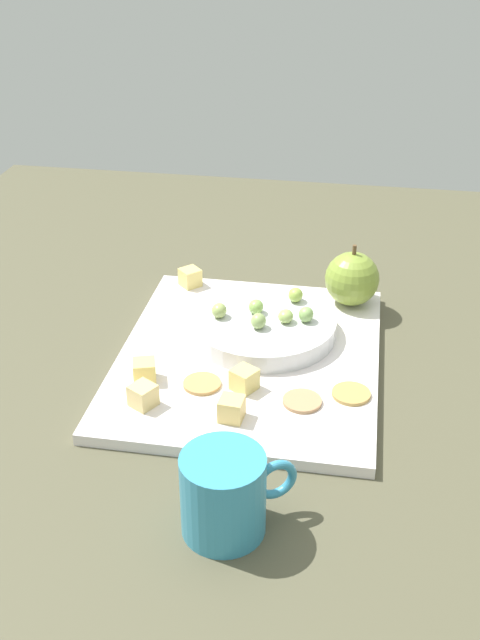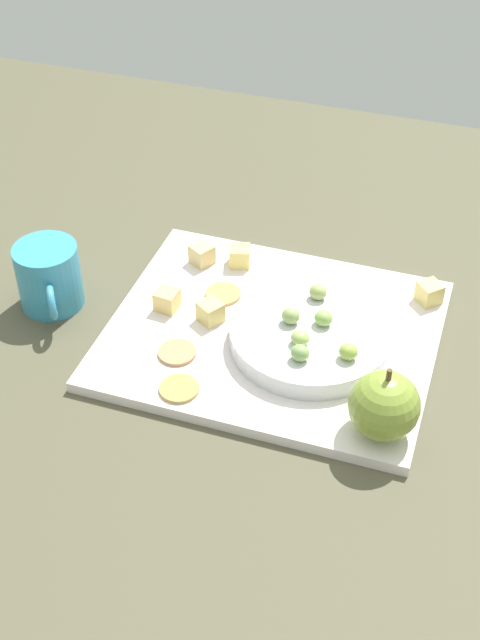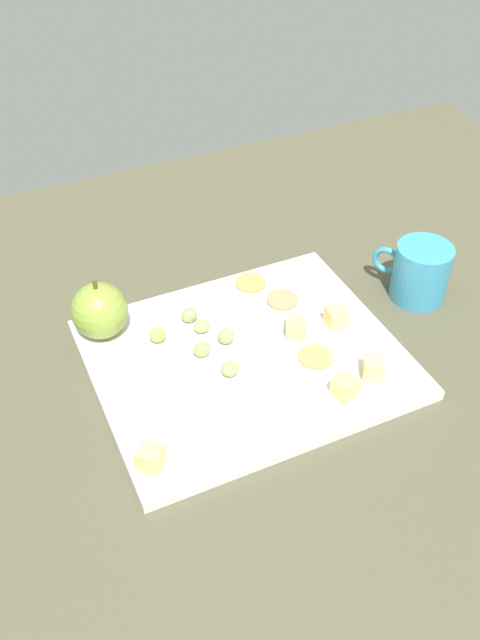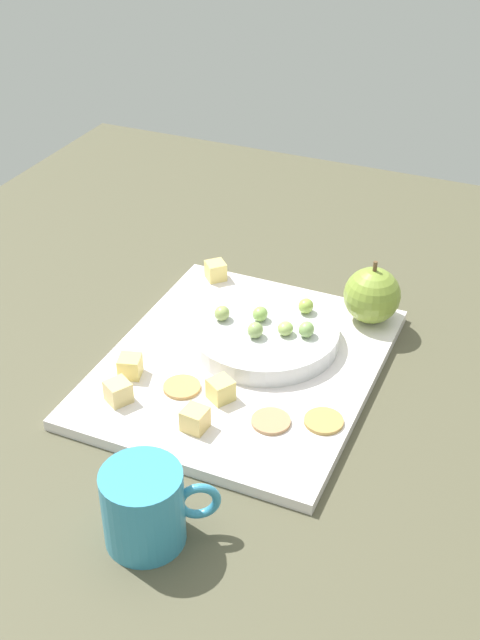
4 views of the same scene
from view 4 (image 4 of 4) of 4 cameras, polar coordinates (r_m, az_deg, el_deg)
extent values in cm
cube|color=#4E4B36|center=(93.70, -2.31, -5.37)|extent=(130.42, 107.43, 4.75)
cube|color=white|center=(93.24, 0.13, -3.20)|extent=(35.28, 29.38, 1.30)
cylinder|color=silver|center=(95.26, 1.73, -1.01)|extent=(17.31, 17.31, 2.22)
sphere|color=olive|center=(99.27, 9.19, 1.71)|extent=(6.86, 6.86, 6.86)
cylinder|color=brown|center=(97.22, 9.40, 3.72)|extent=(0.50, 0.50, 1.20)
cube|color=#E1C378|center=(87.52, -8.49, -4.97)|extent=(3.27, 3.27, 2.39)
cube|color=#EFC86F|center=(83.33, -3.15, -6.91)|extent=(2.58, 2.58, 2.39)
cube|color=#E3CD70|center=(86.86, -1.36, -4.88)|extent=(3.29, 3.29, 2.39)
cube|color=#EFD46D|center=(90.90, -7.67, -3.21)|extent=(2.97, 2.97, 2.39)
cube|color=#E8CE6F|center=(107.45, -1.71, 3.45)|extent=(3.38, 3.38, 2.39)
cylinder|color=tan|center=(84.93, 5.86, -7.02)|extent=(4.09, 4.09, 0.40)
cylinder|color=tan|center=(89.00, -4.07, -4.69)|extent=(4.09, 4.09, 0.40)
cylinder|color=tan|center=(84.54, 2.17, -7.06)|extent=(4.09, 4.09, 0.40)
ellipsoid|color=#9CAF5F|center=(95.36, -1.26, 0.48)|extent=(1.97, 1.77, 1.75)
ellipsoid|color=#89B060|center=(92.82, 4.66, -0.66)|extent=(1.97, 1.77, 1.80)
ellipsoid|color=#9CBB4D|center=(96.91, 4.62, 0.98)|extent=(1.97, 1.77, 1.79)
ellipsoid|color=#91AC60|center=(92.38, 1.07, -0.71)|extent=(1.97, 1.77, 1.85)
ellipsoid|color=#8EB757|center=(95.25, 1.41, 0.43)|extent=(1.97, 1.77, 1.73)
ellipsoid|color=#9FBB61|center=(93.01, 3.18, -0.59)|extent=(1.97, 1.77, 1.58)
cylinder|color=teal|center=(73.21, -6.76, -12.83)|extent=(7.25, 7.25, 7.67)
torus|color=teal|center=(73.30, -2.90, -12.50)|extent=(2.80, 3.82, 4.00)
camera|label=1|loc=(0.21, -68.96, -14.91)|focal=42.87mm
camera|label=2|loc=(0.96, 54.68, 25.42)|focal=48.30mm
camera|label=3|loc=(1.24, -20.96, 32.13)|focal=38.11mm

